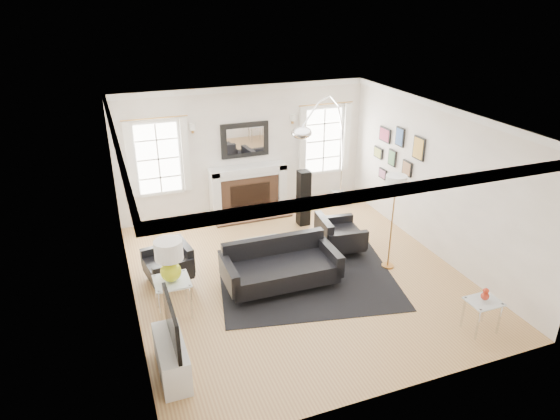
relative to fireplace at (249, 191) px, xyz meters
name	(u,v)px	position (x,y,z in m)	size (l,w,h in m)	color
floor	(297,275)	(0.00, -2.79, -0.54)	(6.00, 6.00, 0.00)	#A97547
back_wall	(245,151)	(0.00, 0.21, 0.86)	(5.50, 0.04, 2.80)	white
front_wall	(399,299)	(0.00, -5.79, 0.86)	(5.50, 0.04, 2.80)	white
left_wall	(125,228)	(-2.75, -2.79, 0.86)	(0.04, 6.00, 2.80)	white
right_wall	(437,181)	(2.75, -2.79, 0.86)	(0.04, 6.00, 2.80)	white
ceiling	(299,118)	(0.00, -2.79, 2.26)	(5.50, 6.00, 0.02)	white
crown_molding	(299,122)	(0.00, -2.79, 2.20)	(5.50, 6.00, 0.12)	white
fireplace	(249,191)	(0.00, 0.00, 0.00)	(1.70, 0.69, 1.11)	white
mantel_mirror	(245,140)	(0.00, 0.16, 1.11)	(1.05, 0.07, 0.75)	black
window_left	(158,158)	(-1.85, 0.16, 0.92)	(1.24, 0.15, 1.62)	white
window_right	(323,140)	(1.85, 0.16, 0.92)	(1.24, 0.15, 1.62)	white
gallery_wall	(397,154)	(2.72, -1.50, 0.99)	(0.04, 1.73, 1.29)	black
tv_unit	(172,353)	(-2.44, -4.49, -0.21)	(0.35, 1.00, 1.09)	white
area_rug	(307,278)	(0.12, -2.95, -0.54)	(2.98, 2.49, 0.01)	black
sofa	(280,267)	(-0.38, -2.96, -0.20)	(1.93, 0.91, 0.63)	black
armchair_left	(171,264)	(-2.08, -2.16, -0.24)	(0.83, 0.90, 0.54)	black
armchair_right	(338,236)	(1.06, -2.25, -0.21)	(0.87, 0.95, 0.59)	black
coffee_table	(263,249)	(-0.45, -2.27, -0.20)	(0.84, 0.84, 0.37)	silver
side_table_left	(172,287)	(-2.20, -3.16, -0.06)	(0.53, 0.53, 0.59)	silver
nesting_table	(483,307)	(1.93, -5.17, -0.14)	(0.47, 0.39, 0.51)	silver
gourd_lamp	(169,258)	(-2.20, -3.16, 0.43)	(0.42, 0.42, 0.67)	#CCDB1B
orange_vase	(485,295)	(1.93, -5.17, 0.08)	(0.12, 0.12, 0.19)	#B52B17
arc_floor_lamp	(324,153)	(1.39, -0.83, 0.95)	(1.95, 1.80, 2.76)	white
stick_floor_lamp	(395,189)	(1.65, -3.11, 0.98)	(0.36, 0.36, 1.76)	#BE8842
speaker_tower	(304,198)	(0.92, -0.92, 0.06)	(0.24, 0.24, 1.20)	black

